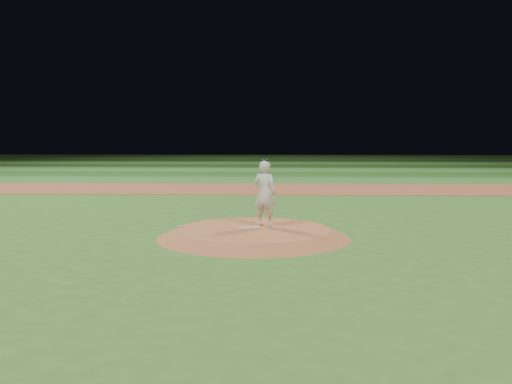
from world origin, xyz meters
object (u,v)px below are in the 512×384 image
pitchers_mound (253,233)px  pitcher_on_mound (265,193)px  pitching_rubber (250,228)px  rosin_bag (179,226)px

pitchers_mound → pitcher_on_mound: size_ratio=2.76×
pitchers_mound → pitching_rubber: size_ratio=8.51×
pitchers_mound → pitching_rubber: 0.22m
pitching_rubber → rosin_bag: size_ratio=6.30×
pitching_rubber → pitcher_on_mound: (0.43, 0.35, 0.96)m
pitchers_mound → pitching_rubber: (-0.11, 0.12, 0.14)m
rosin_bag → pitcher_on_mound: pitcher_on_mound is taller
rosin_bag → pitcher_on_mound: bearing=6.1°
pitchers_mound → rosin_bag: (-2.17, 0.20, 0.15)m
rosin_bag → pitcher_on_mound: size_ratio=0.05×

